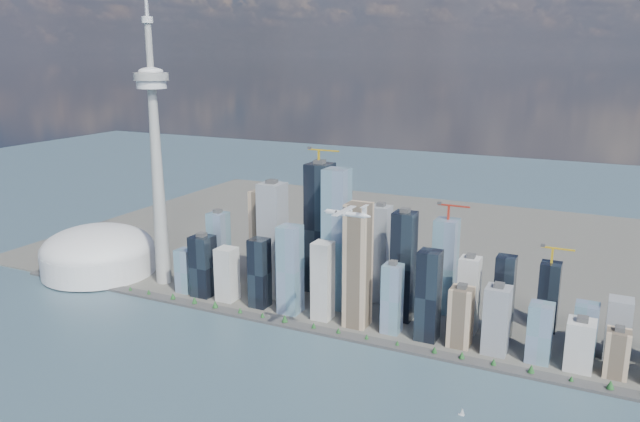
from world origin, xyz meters
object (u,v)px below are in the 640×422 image
at_px(airplane, 347,213).
at_px(sailboat_east, 462,413).
at_px(needle_tower, 156,150).
at_px(dome_stadium, 98,253).

height_order(airplane, sailboat_east, airplane).
bearing_deg(needle_tower, sailboat_east, -18.10).
height_order(needle_tower, dome_stadium, needle_tower).
xyz_separation_m(needle_tower, dome_stadium, (-140.00, -10.00, -196.40)).
bearing_deg(airplane, needle_tower, 161.87).
relative_size(needle_tower, airplane, 8.92).
xyz_separation_m(airplane, sailboat_east, (159.18, -40.26, -202.38)).
relative_size(needle_tower, dome_stadium, 2.75).
xyz_separation_m(needle_tower, airplane, (407.98, -145.09, -30.20)).
bearing_deg(sailboat_east, dome_stadium, 173.40).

